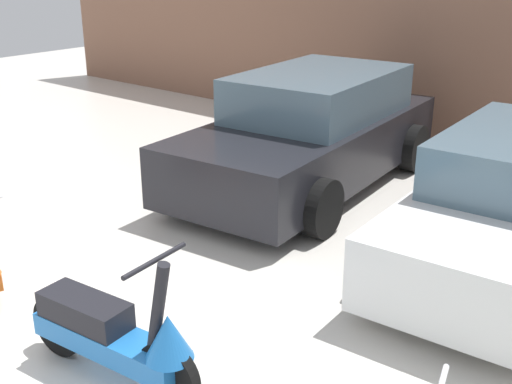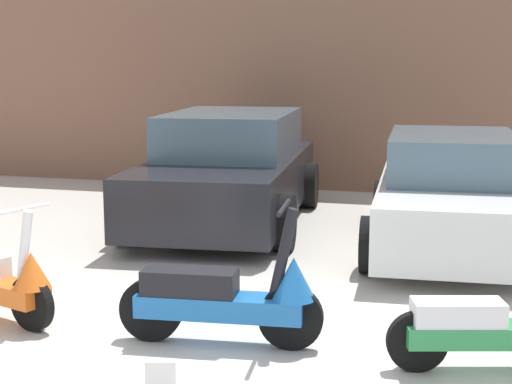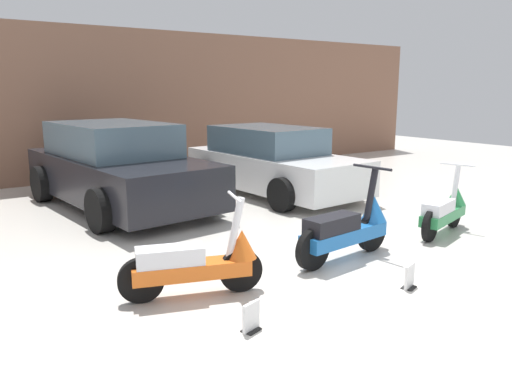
{
  "view_description": "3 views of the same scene",
  "coord_description": "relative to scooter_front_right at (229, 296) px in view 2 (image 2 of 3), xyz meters",
  "views": [
    {
      "loc": [
        3.58,
        -1.61,
        2.95
      ],
      "look_at": [
        -0.03,
        2.78,
        0.79
      ],
      "focal_mm": 45.0,
      "sensor_mm": 36.0,
      "label": 1
    },
    {
      "loc": [
        2.08,
        -4.74,
        2.2
      ],
      "look_at": [
        0.16,
        2.22,
        0.95
      ],
      "focal_mm": 55.0,
      "sensor_mm": 36.0,
      "label": 2
    },
    {
      "loc": [
        -3.92,
        -3.45,
        2.06
      ],
      "look_at": [
        0.01,
        2.28,
        0.62
      ],
      "focal_mm": 35.0,
      "sensor_mm": 36.0,
      "label": 3
    }
  ],
  "objects": [
    {
      "name": "ground_plane",
      "position": [
        -0.34,
        -0.76,
        -0.4
      ],
      "size": [
        28.0,
        28.0,
        0.0
      ],
      "primitive_type": "plane",
      "color": "silver"
    },
    {
      "name": "wall_back",
      "position": [
        -0.34,
        7.33,
        1.32
      ],
      "size": [
        19.6,
        0.12,
        3.44
      ],
      "primitive_type": "cube",
      "color": "#845B47",
      "rests_on": "ground_plane"
    },
    {
      "name": "car_rear_left",
      "position": [
        -1.36,
        4.35,
        0.31
      ],
      "size": [
        2.41,
        4.49,
        1.47
      ],
      "rotation": [
        0.0,
        0.0,
        -1.48
      ],
      "color": "black",
      "rests_on": "ground_plane"
    },
    {
      "name": "placard_near_right_scooter",
      "position": [
        -0.14,
        -1.05,
        -0.28
      ],
      "size": [
        0.2,
        0.16,
        0.26
      ],
      "rotation": [
        0.0,
        0.0,
        0.3
      ],
      "color": "black",
      "rests_on": "ground_plane"
    },
    {
      "name": "scooter_front_center",
      "position": [
        1.96,
        0.02,
        -0.05
      ],
      "size": [
        1.37,
        0.64,
        0.98
      ],
      "rotation": [
        0.0,
        0.0,
        0.27
      ],
      "color": "black",
      "rests_on": "ground_plane"
    },
    {
      "name": "scooter_front_right",
      "position": [
        0.0,
        0.0,
        0.0
      ],
      "size": [
        1.6,
        0.58,
        1.12
      ],
      "rotation": [
        0.0,
        0.0,
        0.1
      ],
      "color": "black",
      "rests_on": "ground_plane"
    },
    {
      "name": "car_rear_center",
      "position": [
        1.55,
        3.68,
        0.24
      ],
      "size": [
        2.08,
        3.99,
        1.32
      ],
      "rotation": [
        0.0,
        0.0,
        -1.51
      ],
      "color": "white",
      "rests_on": "ground_plane"
    }
  ]
}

